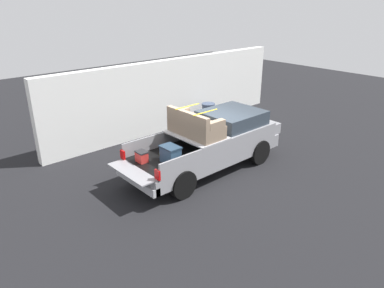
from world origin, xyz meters
The scene contains 4 objects.
ground_plane centered at (0.00, 0.00, 0.00)m, with size 40.00×40.00×0.00m, color black.
pickup_truck centered at (0.36, 0.00, 0.96)m, with size 6.05×2.06×2.23m.
building_facade centered at (1.92, 4.09, 1.51)m, with size 11.96×0.36×3.03m, color white.
trash_can centered at (3.33, 3.31, 0.50)m, with size 0.60×0.60×0.98m.
Camera 1 is at (-7.60, -7.86, 5.45)m, focal length 33.45 mm.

